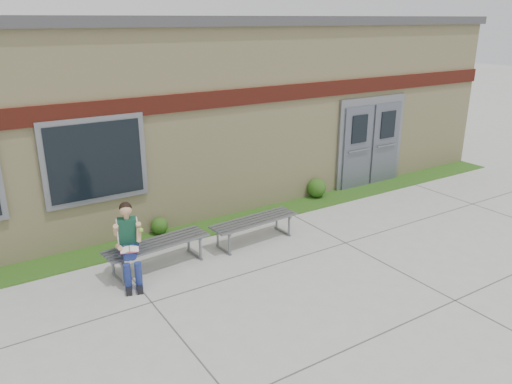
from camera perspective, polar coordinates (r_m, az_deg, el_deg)
ground at (r=9.01m, az=7.61°, el=-8.39°), size 80.00×80.00×0.00m
grass_strip at (r=10.92m, az=-1.16°, el=-3.06°), size 16.00×0.80×0.02m
school_building at (r=13.27m, az=-9.03°, el=10.13°), size 16.20×6.22×4.20m
bench_left at (r=8.89m, az=-11.21°, el=-6.32°), size 1.89×0.69×0.48m
bench_right at (r=9.71m, az=-0.20°, el=-3.74°), size 1.83×0.62×0.47m
girl at (r=8.42m, az=-14.32°, el=-5.49°), size 0.52×0.83×1.35m
shrub_mid at (r=10.28m, az=-10.97°, el=-3.80°), size 0.34×0.34×0.34m
shrub_east at (r=12.22m, az=6.94°, el=0.47°), size 0.46×0.46×0.46m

